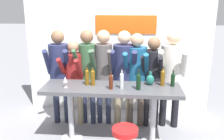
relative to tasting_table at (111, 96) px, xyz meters
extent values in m
cube|color=silver|center=(0.00, 1.34, 0.52)|extent=(3.78, 0.10, 2.67)
cube|color=#DB5114|center=(0.17, 1.28, 1.00)|extent=(1.21, 0.02, 0.36)
cube|color=#4C4C51|center=(0.00, 0.00, 0.12)|extent=(2.18, 0.63, 0.06)
cylinder|color=#B2B2B7|center=(-0.68, 0.00, -0.34)|extent=(0.09, 0.09, 0.90)
cylinder|color=#B2B2B7|center=(-0.68, 0.00, -0.80)|extent=(0.36, 0.36, 0.02)
cylinder|color=#B2B2B7|center=(0.68, 0.00, -0.34)|extent=(0.09, 0.09, 0.90)
cylinder|color=red|center=(0.25, -0.78, -0.17)|extent=(0.35, 0.35, 0.07)
cylinder|color=#23283D|center=(-1.11, 0.57, -0.39)|extent=(0.11, 0.11, 0.85)
cylinder|color=#23283D|center=(-0.91, 0.60, -0.39)|extent=(0.11, 0.11, 0.85)
cylinder|color=#23284C|center=(-1.01, 0.59, 0.37)|extent=(0.40, 0.40, 0.67)
sphere|color=brown|center=(-1.01, 0.59, 0.84)|extent=(0.23, 0.23, 0.23)
cylinder|color=#23284C|center=(-1.16, 0.40, 0.42)|extent=(0.13, 0.41, 0.52)
cylinder|color=#23284C|center=(-0.82, 0.44, 0.42)|extent=(0.13, 0.41, 0.52)
cylinder|color=gray|center=(-0.82, 0.57, -0.43)|extent=(0.11, 0.11, 0.76)
cylinder|color=gray|center=(-0.64, 0.54, -0.43)|extent=(0.11, 0.11, 0.76)
cylinder|color=maroon|center=(-0.73, 0.55, 0.25)|extent=(0.38, 0.38, 0.60)
sphere|color=#9E7556|center=(-0.73, 0.55, 0.68)|extent=(0.21, 0.21, 0.21)
cylinder|color=maroon|center=(-0.90, 0.43, 0.30)|extent=(0.13, 0.37, 0.47)
cylinder|color=maroon|center=(-0.59, 0.39, 0.30)|extent=(0.13, 0.37, 0.47)
cylinder|color=#23283D|center=(-0.57, 0.61, -0.38)|extent=(0.10, 0.10, 0.86)
cylinder|color=#23283D|center=(-0.41, 0.59, -0.38)|extent=(0.10, 0.10, 0.86)
cylinder|color=#335638|center=(-0.49, 0.60, 0.38)|extent=(0.33, 0.33, 0.68)
sphere|color=brown|center=(-0.49, 0.60, 0.85)|extent=(0.23, 0.23, 0.23)
cylinder|color=#335638|center=(-0.65, 0.45, 0.43)|extent=(0.11, 0.39, 0.51)
cylinder|color=#335638|center=(-0.36, 0.42, 0.43)|extent=(0.11, 0.39, 0.51)
cylinder|color=#23283D|center=(-0.28, 0.62, -0.38)|extent=(0.10, 0.10, 0.85)
cylinder|color=#23283D|center=(-0.12, 0.62, -0.38)|extent=(0.10, 0.10, 0.85)
cylinder|color=#514C4C|center=(-0.20, 0.62, 0.38)|extent=(0.31, 0.31, 0.68)
sphere|color=tan|center=(-0.20, 0.62, 0.85)|extent=(0.23, 0.23, 0.23)
cylinder|color=#514C4C|center=(-0.35, 0.46, 0.43)|extent=(0.08, 0.39, 0.51)
cylinder|color=#514C4C|center=(-0.06, 0.45, 0.43)|extent=(0.08, 0.39, 0.51)
cylinder|color=gray|center=(0.06, 0.63, -0.39)|extent=(0.12, 0.12, 0.85)
cylinder|color=gray|center=(0.27, 0.63, -0.39)|extent=(0.12, 0.12, 0.85)
cylinder|color=#23284C|center=(0.17, 0.63, 0.37)|extent=(0.39, 0.39, 0.67)
sphere|color=#D6AD89|center=(0.17, 0.63, 0.84)|extent=(0.23, 0.23, 0.23)
cylinder|color=#23284C|center=(-0.02, 0.47, 0.42)|extent=(0.10, 0.41, 0.52)
cylinder|color=#23284C|center=(0.35, 0.47, 0.42)|extent=(0.10, 0.41, 0.52)
cylinder|color=#473D33|center=(0.29, 0.60, -0.40)|extent=(0.11, 0.11, 0.83)
cylinder|color=#473D33|center=(0.49, 0.59, -0.40)|extent=(0.11, 0.11, 0.83)
cylinder|color=#19517A|center=(0.39, 0.59, 0.35)|extent=(0.38, 0.38, 0.66)
sphere|color=tan|center=(0.39, 0.59, 0.81)|extent=(0.23, 0.23, 0.23)
cylinder|color=#19517A|center=(0.21, 0.45, 0.40)|extent=(0.12, 0.40, 0.51)
cylinder|color=#19517A|center=(0.55, 0.42, 0.40)|extent=(0.12, 0.40, 0.51)
cylinder|color=black|center=(0.60, 0.59, -0.41)|extent=(0.10, 0.10, 0.81)
cylinder|color=black|center=(0.76, 0.56, -0.41)|extent=(0.10, 0.10, 0.81)
cylinder|color=black|center=(0.68, 0.57, 0.31)|extent=(0.35, 0.35, 0.64)
sphere|color=brown|center=(0.68, 0.57, 0.76)|extent=(0.22, 0.22, 0.22)
cylinder|color=black|center=(0.51, 0.44, 0.36)|extent=(0.13, 0.38, 0.49)
cylinder|color=black|center=(0.80, 0.40, 0.36)|extent=(0.13, 0.38, 0.49)
cylinder|color=black|center=(0.90, 0.63, -0.38)|extent=(0.13, 0.13, 0.86)
cylinder|color=black|center=(1.12, 0.60, -0.38)|extent=(0.13, 0.13, 0.86)
cylinder|color=beige|center=(1.01, 0.62, 0.38)|extent=(0.45, 0.45, 0.68)
sphere|color=#D6AD89|center=(1.01, 0.62, 0.86)|extent=(0.23, 0.23, 0.23)
cylinder|color=beige|center=(0.80, 0.48, 0.43)|extent=(0.15, 0.42, 0.53)
cylinder|color=beige|center=(1.17, 0.43, 0.43)|extent=(0.15, 0.42, 0.53)
cylinder|color=black|center=(0.42, -0.08, 0.26)|extent=(0.07, 0.07, 0.21)
sphere|color=black|center=(0.42, -0.08, 0.36)|extent=(0.07, 0.07, 0.07)
cylinder|color=black|center=(0.42, -0.08, 0.40)|extent=(0.03, 0.03, 0.08)
cylinder|color=black|center=(0.42, -0.08, 0.45)|extent=(0.03, 0.03, 0.02)
cylinder|color=black|center=(0.96, 0.12, 0.24)|extent=(0.06, 0.06, 0.18)
sphere|color=black|center=(0.96, 0.12, 0.33)|extent=(0.06, 0.06, 0.06)
cylinder|color=black|center=(0.96, 0.12, 0.37)|extent=(0.02, 0.02, 0.06)
cylinder|color=black|center=(0.96, 0.12, 0.41)|extent=(0.03, 0.03, 0.01)
cylinder|color=#B7BCC1|center=(0.16, -0.07, 0.26)|extent=(0.06, 0.06, 0.23)
sphere|color=#B7BCC1|center=(0.16, -0.07, 0.38)|extent=(0.06, 0.06, 0.06)
cylinder|color=#B7BCC1|center=(0.16, -0.07, 0.41)|extent=(0.02, 0.02, 0.08)
cylinder|color=black|center=(0.16, -0.07, 0.46)|extent=(0.03, 0.03, 0.02)
cylinder|color=brown|center=(-0.40, 0.07, 0.26)|extent=(0.07, 0.07, 0.22)
sphere|color=brown|center=(-0.40, 0.07, 0.37)|extent=(0.07, 0.07, 0.07)
cylinder|color=brown|center=(-0.40, 0.07, 0.41)|extent=(0.03, 0.03, 0.08)
cylinder|color=black|center=(-0.40, 0.07, 0.46)|extent=(0.03, 0.03, 0.02)
cylinder|color=#4C1E0F|center=(0.00, -0.10, 0.25)|extent=(0.06, 0.06, 0.19)
sphere|color=#4C1E0F|center=(0.00, -0.10, 0.34)|extent=(0.06, 0.06, 0.06)
cylinder|color=#4C1E0F|center=(0.00, -0.10, 0.38)|extent=(0.02, 0.02, 0.07)
cylinder|color=black|center=(0.00, -0.10, 0.42)|extent=(0.03, 0.03, 0.01)
cylinder|color=brown|center=(0.80, 0.14, 0.26)|extent=(0.07, 0.07, 0.22)
sphere|color=brown|center=(0.80, 0.14, 0.37)|extent=(0.07, 0.07, 0.07)
cylinder|color=brown|center=(0.80, 0.14, 0.41)|extent=(0.03, 0.03, 0.08)
cylinder|color=black|center=(0.80, 0.14, 0.45)|extent=(0.03, 0.03, 0.02)
cylinder|color=brown|center=(-0.30, 0.05, 0.26)|extent=(0.07, 0.07, 0.22)
sphere|color=brown|center=(-0.30, 0.05, 0.37)|extent=(0.07, 0.07, 0.07)
cylinder|color=brown|center=(-0.30, 0.05, 0.41)|extent=(0.03, 0.03, 0.08)
cylinder|color=black|center=(-0.30, 0.05, 0.45)|extent=(0.03, 0.03, 0.02)
cylinder|color=silver|center=(-0.71, -0.09, 0.15)|extent=(0.06, 0.06, 0.01)
cylinder|color=silver|center=(-0.71, -0.09, 0.20)|extent=(0.01, 0.01, 0.08)
cone|color=silver|center=(-0.71, -0.09, 0.28)|extent=(0.07, 0.07, 0.09)
ellipsoid|color=#1E665B|center=(0.61, 0.15, 0.23)|extent=(0.13, 0.13, 0.17)
cylinder|color=#1E665B|center=(0.61, 0.15, 0.34)|extent=(0.04, 0.04, 0.05)
camera|label=1|loc=(0.34, -3.70, 1.48)|focal=40.00mm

